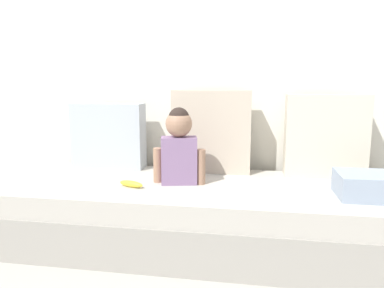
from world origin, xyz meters
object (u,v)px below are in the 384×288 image
Objects in this scene: throw_pillow_center at (212,131)px; throw_pillow_right at (325,136)px; banana at (131,184)px; toddler at (179,145)px; throw_pillow_left at (109,136)px; folded_blanket at (375,186)px; couch at (205,214)px.

throw_pillow_right is at bearing 0.00° from throw_pillow_center.
throw_pillow_right is 1.31m from banana.
toddler is 2.78× the size of banana.
toddler is (0.60, -0.34, 0.00)m from throw_pillow_left.
banana is at bearing -178.84° from folded_blanket.
toddler reaches higher than banana.
throw_pillow_right is at bearing 20.21° from toddler.
throw_pillow_right is 0.53m from folded_blanket.
throw_pillow_center is 1.05× the size of throw_pillow_right.
throw_pillow_left is (-0.76, 0.34, 0.43)m from couch.
folded_blanket is (0.95, -0.45, -0.22)m from throw_pillow_center.
throw_pillow_center is 1.21× the size of toddler.
couch is at bearing -155.83° from throw_pillow_right.
throw_pillow_left is at bearing 124.76° from banana.
throw_pillow_center reaches higher than toddler.
folded_blanket is (1.71, -0.45, -0.17)m from throw_pillow_left.
throw_pillow_center is 0.38m from toddler.
banana is at bearing -158.03° from throw_pillow_right.
toddler is (-0.92, -0.34, -0.03)m from throw_pillow_right.
toddler is at bearing -159.79° from throw_pillow_right.
throw_pillow_left is at bearing 180.00° from throw_pillow_center.
toddler is 1.18× the size of folded_blanket.
throw_pillow_left is 0.69m from toddler.
throw_pillow_center is (0.76, 0.00, 0.05)m from throw_pillow_left.
throw_pillow_center is at bearing 64.45° from toddler.
throw_pillow_right is (0.76, 0.34, 0.47)m from couch.
couch is 0.59m from throw_pillow_center.
throw_pillow_left is 1.32× the size of folded_blanket.
throw_pillow_left is 1.78m from folded_blanket.
couch is at bearing 173.36° from folded_blanket.
folded_blanket is (0.95, -0.11, 0.26)m from couch.
throw_pillow_right is at bearing 21.97° from banana.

